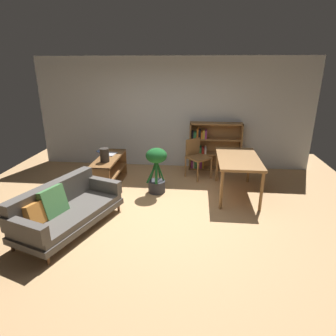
# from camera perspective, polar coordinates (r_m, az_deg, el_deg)

# --- Properties ---
(ground_plane) EXTENTS (8.16, 8.16, 0.00)m
(ground_plane) POSITION_cam_1_polar(r_m,az_deg,el_deg) (5.15, -1.75, -9.21)
(ground_plane) COLOR tan
(back_wall_panel) EXTENTS (6.80, 0.10, 2.70)m
(back_wall_panel) POSITION_cam_1_polar(r_m,az_deg,el_deg) (7.28, 0.92, 10.73)
(back_wall_panel) COLOR silver
(back_wall_panel) RESTS_ON ground_plane
(fabric_couch) EXTENTS (1.35, 1.95, 0.76)m
(fabric_couch) POSITION_cam_1_polar(r_m,az_deg,el_deg) (4.87, -19.87, -7.53)
(fabric_couch) COLOR #56351E
(fabric_couch) RESTS_ON ground_plane
(media_console) EXTENTS (0.44, 1.38, 0.63)m
(media_console) POSITION_cam_1_polar(r_m,az_deg,el_deg) (6.35, -11.59, -0.73)
(media_console) COLOR brown
(media_console) RESTS_ON ground_plane
(open_laptop) EXTENTS (0.42, 0.33, 0.09)m
(open_laptop) POSITION_cam_1_polar(r_m,az_deg,el_deg) (6.49, -11.84, 2.89)
(open_laptop) COLOR silver
(open_laptop) RESTS_ON media_console
(desk_speaker) EXTENTS (0.18, 0.18, 0.28)m
(desk_speaker) POSITION_cam_1_polar(r_m,az_deg,el_deg) (5.96, -12.46, 2.53)
(desk_speaker) COLOR #2D2823
(desk_speaker) RESTS_ON media_console
(potted_floor_plant) EXTENTS (0.43, 0.43, 0.94)m
(potted_floor_plant) POSITION_cam_1_polar(r_m,az_deg,el_deg) (5.81, -2.30, 0.21)
(potted_floor_plant) COLOR #333338
(potted_floor_plant) RESTS_ON ground_plane
(dining_table) EXTENTS (0.80, 1.46, 0.79)m
(dining_table) POSITION_cam_1_polar(r_m,az_deg,el_deg) (5.82, 13.70, 1.32)
(dining_table) COLOR olive
(dining_table) RESTS_ON ground_plane
(dining_chair_near) EXTENTS (0.64, 0.64, 0.89)m
(dining_chair_near) POSITION_cam_1_polar(r_m,az_deg,el_deg) (6.68, 5.67, 2.50)
(dining_chair_near) COLOR olive
(dining_chair_near) RESTS_ON ground_plane
(bookshelf) EXTENTS (1.27, 0.29, 1.18)m
(bookshelf) POSITION_cam_1_polar(r_m,az_deg,el_deg) (7.26, 8.56, 4.22)
(bookshelf) COLOR olive
(bookshelf) RESTS_ON ground_plane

